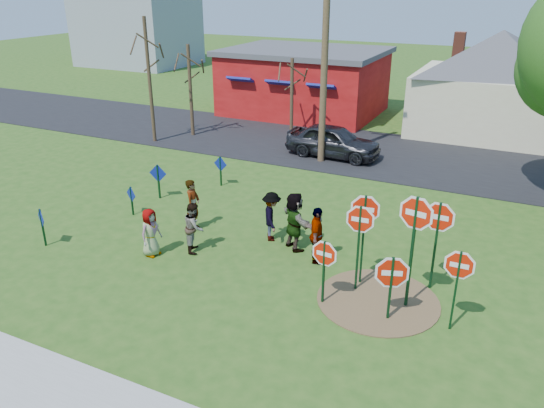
{
  "coord_description": "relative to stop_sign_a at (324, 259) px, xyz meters",
  "views": [
    {
      "loc": [
        7.12,
        -12.85,
        7.78
      ],
      "look_at": [
        0.77,
        0.34,
        1.56
      ],
      "focal_mm": 35.0,
      "sensor_mm": 36.0,
      "label": 1
    }
  ],
  "objects": [
    {
      "name": "blue_diamond_c",
      "position": [
        -8.2,
        4.02,
        -0.45
      ],
      "size": [
        0.71,
        0.13,
        1.37
      ],
      "rotation": [
        0.0,
        0.0,
        0.15
      ],
      "color": "#0E3318",
      "rests_on": "ground"
    },
    {
      "name": "blue_diamond_a",
      "position": [
        -9.05,
        -0.79,
        -0.51
      ],
      "size": [
        0.57,
        0.31,
        1.27
      ],
      "rotation": [
        0.0,
        0.0,
        -0.48
      ],
      "color": "#0E3318",
      "rests_on": "ground"
    },
    {
      "name": "blue_diamond_d",
      "position": [
        -6.77,
        6.21,
        -0.53
      ],
      "size": [
        0.63,
        0.1,
        1.25
      ],
      "rotation": [
        0.0,
        0.0,
        -0.13
      ],
      "color": "#0E3318",
      "rests_on": "ground"
    },
    {
      "name": "person_f",
      "position": [
        -1.87,
        2.46,
        -0.36
      ],
      "size": [
        1.71,
        1.51,
        1.87
      ],
      "primitive_type": "imported",
      "rotation": [
        0.0,
        0.0,
        2.48
      ],
      "color": "#1C5A2D",
      "rests_on": "ground"
    },
    {
      "name": "stop_sign_d",
      "position": [
        2.39,
        1.96,
        0.62
      ],
      "size": [
        1.1,
        0.08,
        2.67
      ],
      "rotation": [
        0.0,
        0.0,
        -0.04
      ],
      "color": "#0E3318",
      "rests_on": "ground"
    },
    {
      "name": "person_b",
      "position": [
        -5.49,
        2.3,
        -0.42
      ],
      "size": [
        0.52,
        0.7,
        1.76
      ],
      "primitive_type": "imported",
      "rotation": [
        0.0,
        0.0,
        1.74
      ],
      "color": "#287070",
      "rests_on": "ground"
    },
    {
      "name": "cream_house",
      "position": [
        2.29,
        19.71,
        1.63
      ],
      "size": [
        9.4,
        9.4,
        6.5
      ],
      "color": "beige",
      "rests_on": "ground"
    },
    {
      "name": "person_c",
      "position": [
        -4.6,
        1.02,
        -0.51
      ],
      "size": [
        0.88,
        0.96,
        1.58
      ],
      "primitive_type": "imported",
      "rotation": [
        0.0,
        0.0,
        2.03
      ],
      "color": "brown",
      "rests_on": "ground"
    },
    {
      "name": "stop_sign_f",
      "position": [
        3.17,
        0.29,
        0.29
      ],
      "size": [
        0.96,
        0.06,
        2.23
      ],
      "rotation": [
        0.0,
        0.0,
        0.01
      ],
      "color": "#0E3318",
      "rests_on": "ground"
    },
    {
      "name": "distant_building",
      "position": [
        -31.21,
        31.71,
        2.7
      ],
      "size": [
        10.0,
        8.0,
        8.0
      ],
      "primitive_type": "cube",
      "color": "#8C939E",
      "rests_on": "ground"
    },
    {
      "name": "utility_pole",
      "position": [
        -4.21,
        10.91,
        3.77
      ],
      "size": [
        2.36,
        0.33,
        9.63
      ],
      "rotation": [
        0.0,
        0.0,
        0.09
      ],
      "color": "#4C3823",
      "rests_on": "ground"
    },
    {
      "name": "person_a",
      "position": [
        -5.62,
        0.19,
        -0.54
      ],
      "size": [
        0.56,
        0.79,
        1.52
      ],
      "primitive_type": "imported",
      "rotation": [
        0.0,
        0.0,
        1.46
      ],
      "color": "#395182",
      "rests_on": "ground"
    },
    {
      "name": "stop_sign_a",
      "position": [
        0.0,
        0.0,
        0.0
      ],
      "size": [
        0.93,
        0.1,
        1.91
      ],
      "rotation": [
        0.0,
        0.0,
        -0.09
      ],
      "color": "#0E3318",
      "rests_on": "ground"
    },
    {
      "name": "person_e",
      "position": [
        -0.95,
        1.94,
        -0.42
      ],
      "size": [
        0.7,
        1.11,
        1.76
      ],
      "primitive_type": "imported",
      "rotation": [
        0.0,
        0.0,
        1.86
      ],
      "color": "#523262",
      "rests_on": "ground"
    },
    {
      "name": "sidewalk",
      "position": [
        -3.21,
        -5.49,
        -1.26
      ],
      "size": [
        22.0,
        1.8,
        0.08
      ],
      "primitive_type": "cube",
      "color": "#9E9E99",
      "rests_on": "ground"
    },
    {
      "name": "dirt_patch",
      "position": [
        1.29,
        0.71,
        -1.28
      ],
      "size": [
        3.2,
        3.2,
        0.03
      ],
      "primitive_type": "cylinder",
      "color": "brown",
      "rests_on": "ground"
    },
    {
      "name": "stop_sign_b",
      "position": [
        0.59,
        1.38,
        0.7
      ],
      "size": [
        1.04,
        0.23,
        2.76
      ],
      "rotation": [
        0.0,
        0.0,
        0.2
      ],
      "color": "#0E3318",
      "rests_on": "ground"
    },
    {
      "name": "ground",
      "position": [
        -3.21,
        1.71,
        -1.3
      ],
      "size": [
        120.0,
        120.0,
        0.0
      ],
      "primitive_type": "plane",
      "color": "#275016",
      "rests_on": "ground"
    },
    {
      "name": "stop_sign_e",
      "position": [
        1.71,
        0.03,
        -0.09
      ],
      "size": [
        1.07,
        0.41,
        1.88
      ],
      "rotation": [
        0.0,
        0.0,
        0.35
      ],
      "color": "#0E3318",
      "rests_on": "ground"
    },
    {
      "name": "suv",
      "position": [
        -3.94,
        11.76,
        -0.5
      ],
      "size": [
        4.52,
        2.0,
        1.51
      ],
      "primitive_type": "imported",
      "rotation": [
        0.0,
        0.0,
        1.52
      ],
      "color": "#313136",
      "rests_on": "road"
    },
    {
      "name": "bare_tree_west",
      "position": [
        -13.15,
        10.21,
        2.7
      ],
      "size": [
        1.8,
        1.8,
        6.18
      ],
      "color": "#382819",
      "rests_on": "ground"
    },
    {
      "name": "stop_sign_g",
      "position": [
        0.58,
        1.0,
        0.53
      ],
      "size": [
        1.01,
        0.1,
        2.6
      ],
      "rotation": [
        0.0,
        0.0,
        0.08
      ],
      "color": "#0E3318",
      "rests_on": "ground"
    },
    {
      "name": "blue_diamond_b",
      "position": [
        -8.11,
        2.31,
        -0.63
      ],
      "size": [
        0.56,
        0.23,
        1.09
      ],
      "rotation": [
        0.0,
        0.0,
        -0.36
      ],
      "color": "#0E3318",
      "rests_on": "ground"
    },
    {
      "name": "stop_sign_c",
      "position": [
        1.99,
        0.79,
        0.96
      ],
      "size": [
        1.15,
        0.24,
        3.2
      ],
      "rotation": [
        0.0,
        0.0,
        -0.19
      ],
      "color": "#0E3318",
      "rests_on": "ground"
    },
    {
      "name": "bare_tree_east",
      "position": [
        -7.2,
        14.29,
        1.35
      ],
      "size": [
        1.8,
        1.8,
        4.09
      ],
      "color": "#382819",
      "rests_on": "ground"
    },
    {
      "name": "red_building",
      "position": [
        -8.71,
        19.7,
        0.67
      ],
      "size": [
        9.4,
        7.69,
        3.9
      ],
      "color": "maroon",
      "rests_on": "ground"
    },
    {
      "name": "road",
      "position": [
        -3.21,
        13.21,
        -1.28
      ],
      "size": [
        120.0,
        7.5,
        0.04
      ],
      "primitive_type": "cube",
      "color": "black",
      "rests_on": "ground"
    },
    {
      "name": "bare_tree_mid",
      "position": [
        -12.02,
        12.07,
        1.78
      ],
      "size": [
        1.8,
        1.8,
        4.76
      ],
      "color": "#382819",
      "rests_on": "ground"
    },
    {
      "name": "person_d",
      "position": [
        -2.78,
        2.71,
        -0.48
      ],
      "size": [
        1.05,
        1.21,
        1.63
      ],
      "primitive_type": "imported",
      "rotation": [
        0.0,
        0.0,
        2.09
      ],
      "color": "#323237",
      "rests_on": "ground"
    }
  ]
}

